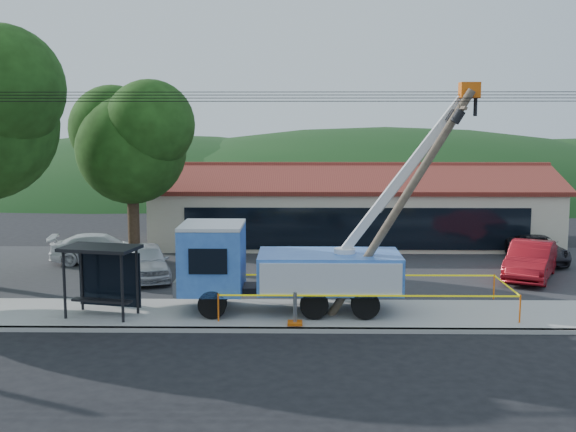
% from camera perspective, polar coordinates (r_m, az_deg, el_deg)
% --- Properties ---
extents(ground, '(120.00, 120.00, 0.00)m').
position_cam_1_polar(ground, '(22.43, -1.70, -10.71)').
color(ground, black).
rests_on(ground, ground).
extents(curb, '(60.00, 0.25, 0.15)m').
position_cam_1_polar(curb, '(24.41, -1.48, -9.00)').
color(curb, '#ADA9A2').
rests_on(curb, ground).
extents(sidewalk, '(60.00, 4.00, 0.15)m').
position_cam_1_polar(sidewalk, '(26.23, -1.30, -7.82)').
color(sidewalk, '#ADA9A2').
rests_on(sidewalk, ground).
extents(parking_lot, '(60.00, 12.00, 0.10)m').
position_cam_1_polar(parking_lot, '(34.01, -0.79, -4.29)').
color(parking_lot, '#28282B').
rests_on(parking_lot, ground).
extents(strip_mall, '(22.50, 8.53, 4.67)m').
position_cam_1_polar(strip_mall, '(41.68, 5.04, 0.42)').
color(strip_mall, beige).
rests_on(strip_mall, ground).
extents(tree_lot, '(6.30, 5.60, 8.94)m').
position_cam_1_polar(tree_lot, '(35.21, -12.28, 6.04)').
color(tree_lot, '#332316').
rests_on(tree_lot, ground).
extents(hill_west, '(78.40, 56.00, 28.00)m').
position_cam_1_polar(hill_west, '(78.25, -10.90, 2.24)').
color(hill_west, '#143814').
rests_on(hill_west, ground).
extents(hill_center, '(89.60, 64.00, 32.00)m').
position_cam_1_polar(hill_center, '(77.13, 7.62, 2.24)').
color(hill_center, '#143814').
rests_on(hill_center, ground).
extents(hill_east, '(72.80, 52.00, 26.00)m').
position_cam_1_polar(hill_east, '(81.91, 21.66, 2.08)').
color(hill_east, '#143814').
rests_on(hill_east, ground).
extents(utility_truck, '(10.62, 4.28, 8.18)m').
position_cam_1_polar(utility_truck, '(26.18, -0.41, -3.89)').
color(utility_truck, black).
rests_on(utility_truck, ground).
extents(leaning_pole, '(5.00, 1.62, 8.07)m').
position_cam_1_polar(leaning_pole, '(25.48, 9.39, 1.78)').
color(leaning_pole, '#4D3C32').
rests_on(leaning_pole, ground).
extents(bus_shelter, '(2.86, 2.10, 2.50)m').
position_cam_1_polar(bus_shelter, '(26.41, -14.41, -3.71)').
color(bus_shelter, black).
rests_on(bus_shelter, ground).
extents(caution_tape, '(10.40, 3.38, 0.98)m').
position_cam_1_polar(caution_tape, '(26.63, 6.06, -5.85)').
color(caution_tape, '#EC5E0C').
rests_on(caution_tape, ground).
extents(car_silver, '(3.04, 4.91, 1.56)m').
position_cam_1_polar(car_silver, '(32.57, -11.08, -5.06)').
color(car_silver, silver).
rests_on(car_silver, ground).
extents(car_red, '(3.68, 5.23, 1.64)m').
position_cam_1_polar(car_red, '(33.76, 18.55, -4.87)').
color(car_red, '#9F0F19').
rests_on(car_red, ground).
extents(car_white, '(5.14, 2.72, 1.42)m').
position_cam_1_polar(car_white, '(36.74, -14.50, -3.73)').
color(car_white, white).
rests_on(car_white, ground).
extents(car_dark, '(2.15, 4.62, 1.28)m').
position_cam_1_polar(car_dark, '(37.76, 19.06, -3.60)').
color(car_dark, black).
rests_on(car_dark, ground).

